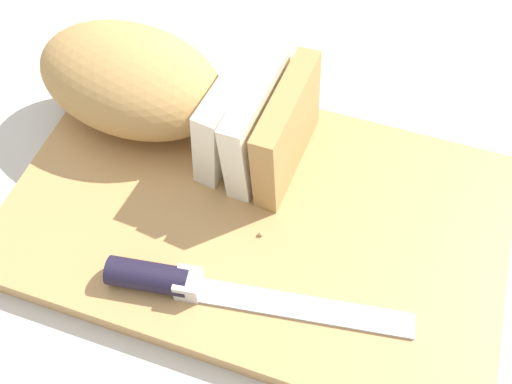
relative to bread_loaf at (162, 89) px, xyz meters
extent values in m
plane|color=beige|center=(0.11, -0.08, -0.07)|extent=(3.00, 3.00, 0.00)
cube|color=tan|center=(0.11, -0.08, -0.05)|extent=(0.45, 0.29, 0.02)
ellipsoid|color=tan|center=(-0.03, 0.00, 0.00)|extent=(0.20, 0.14, 0.09)
cube|color=#F2E8CC|center=(0.07, -0.01, 0.00)|extent=(0.04, 0.12, 0.09)
cube|color=#F2E8CC|center=(0.10, -0.01, 0.00)|extent=(0.04, 0.12, 0.09)
cube|color=tan|center=(0.12, -0.02, 0.00)|extent=(0.04, 0.12, 0.09)
cube|color=silver|center=(0.17, -0.16, -0.04)|extent=(0.18, 0.04, 0.00)
cylinder|color=black|center=(0.05, -0.17, -0.03)|extent=(0.07, 0.03, 0.02)
cube|color=silver|center=(0.08, -0.16, -0.03)|extent=(0.02, 0.02, 0.02)
sphere|color=tan|center=(0.09, -0.06, -0.04)|extent=(0.01, 0.01, 0.01)
sphere|color=tan|center=(0.10, -0.02, -0.04)|extent=(0.01, 0.01, 0.01)
sphere|color=tan|center=(0.12, -0.10, -0.04)|extent=(0.00, 0.00, 0.00)
sphere|color=tan|center=(0.11, -0.05, -0.04)|extent=(0.00, 0.00, 0.00)
camera|label=1|loc=(0.18, -0.33, 0.39)|focal=39.95mm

